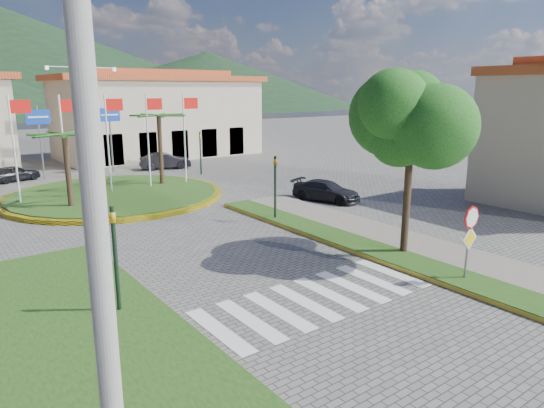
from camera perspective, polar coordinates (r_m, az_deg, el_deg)
ground at (r=12.91m, az=17.36°, el=-16.51°), size 160.00×160.00×0.00m
sidewalk_right at (r=18.51m, az=23.49°, el=-7.44°), size 4.00×28.00×0.15m
verge_right at (r=17.53m, az=21.49°, el=-8.36°), size 1.60×28.00×0.18m
median_left at (r=14.10m, az=-21.88°, el=-13.80°), size 5.00×14.00×0.18m
crosswalk at (r=15.27m, az=5.00°, el=-11.02°), size 8.00×3.00×0.01m
roundabout_island at (r=30.46m, az=-18.01°, el=1.10°), size 12.70×12.70×6.00m
stop_sign at (r=17.07m, az=22.26°, el=-2.98°), size 0.80×0.11×2.65m
deciduous_tree at (r=18.69m, az=16.15°, el=9.40°), size 3.60×3.60×6.80m
utility_pole at (r=6.84m, az=-19.95°, el=-2.72°), size 0.32×0.32×9.00m
traffic_light_left at (r=14.17m, az=-17.98°, el=-5.22°), size 0.15×0.18×3.20m
traffic_light_right at (r=23.37m, az=0.37°, el=2.62°), size 0.15×0.18×3.20m
traffic_light_far at (r=36.94m, az=-8.43°, el=6.45°), size 0.18×0.15×3.20m
direction_sign_west at (r=38.12m, az=-25.70°, el=7.90°), size 1.60×0.14×5.20m
direction_sign_east at (r=39.39m, az=-18.50°, el=8.66°), size 1.60×0.14×5.20m
street_lamp_centre at (r=37.82m, az=-21.05°, el=9.76°), size 4.80×0.16×8.00m
building_right at (r=48.43m, az=-13.26°, el=10.19°), size 19.08×9.54×8.05m
hill_far_mid at (r=168.34m, az=-29.28°, el=14.70°), size 180.00×180.00×30.00m
hill_far_east at (r=162.10m, az=-7.52°, el=14.22°), size 120.00×120.00×18.00m
car_dark_a at (r=38.40m, az=-28.04°, el=3.21°), size 3.58×2.30×1.14m
car_dark_b at (r=40.19m, az=-12.47°, el=4.98°), size 4.19×2.35×1.31m
car_side_right at (r=28.11m, az=6.39°, el=1.56°), size 2.93×4.35×1.17m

